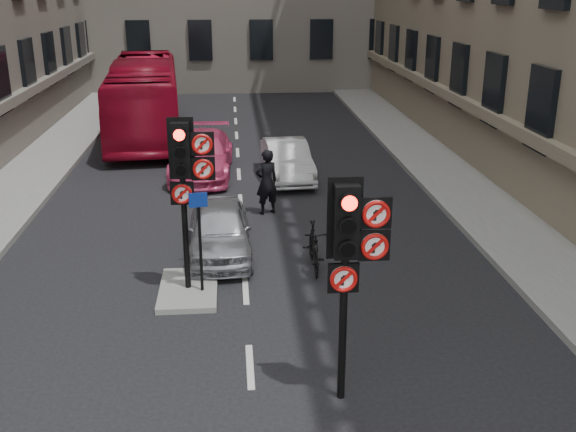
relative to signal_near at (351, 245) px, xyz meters
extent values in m
cube|color=gray|center=(-8.69, 11.01, -2.50)|extent=(3.00, 50.00, 0.16)
cube|color=gray|center=(5.71, 11.01, -2.50)|extent=(3.00, 50.00, 0.16)
cube|color=gray|center=(-2.69, 4.01, -2.52)|extent=(1.20, 2.00, 0.12)
cylinder|color=black|center=(-0.09, 0.01, -1.38)|extent=(0.12, 0.12, 2.40)
cube|color=black|center=(-0.09, 0.01, 0.37)|extent=(0.36, 0.28, 1.10)
cube|color=black|center=(-0.09, 0.14, 0.37)|extent=(0.52, 0.03, 1.25)
cylinder|color=#FF1407|center=(-0.09, -0.24, 0.72)|extent=(0.22, 0.01, 0.22)
cylinder|color=black|center=(-0.09, -0.24, 0.37)|extent=(0.22, 0.01, 0.22)
cylinder|color=black|center=(-0.09, -0.24, 0.02)|extent=(0.22, 0.01, 0.22)
cube|color=black|center=(0.33, -0.01, 0.49)|extent=(0.47, 0.05, 0.47)
cylinder|color=white|center=(0.33, -0.05, 0.49)|extent=(0.41, 0.02, 0.41)
torus|color=#BF0C0A|center=(0.33, -0.07, 0.49)|extent=(0.41, 0.06, 0.41)
cube|color=#BF0C0A|center=(0.33, -0.07, 0.49)|extent=(0.25, 0.01, 0.25)
cube|color=black|center=(0.33, -0.01, -0.01)|extent=(0.47, 0.05, 0.47)
cylinder|color=white|center=(0.33, -0.05, -0.01)|extent=(0.41, 0.02, 0.41)
torus|color=#BF0C0A|center=(0.33, -0.07, -0.01)|extent=(0.41, 0.06, 0.41)
cube|color=#BF0C0A|center=(0.33, -0.07, -0.01)|extent=(0.25, 0.01, 0.25)
cube|color=black|center=(-0.11, -0.01, -0.51)|extent=(0.47, 0.05, 0.47)
cylinder|color=white|center=(-0.11, -0.05, -0.51)|extent=(0.41, 0.02, 0.41)
torus|color=#BF0C0A|center=(-0.11, -0.07, -0.51)|extent=(0.41, 0.06, 0.41)
cube|color=#BF0C0A|center=(-0.11, -0.07, -0.51)|extent=(0.25, 0.01, 0.25)
cylinder|color=black|center=(-2.69, 4.01, -1.26)|extent=(0.12, 0.12, 2.40)
cube|color=black|center=(-2.69, 4.01, 0.49)|extent=(0.36, 0.28, 1.10)
cube|color=black|center=(-2.69, 4.14, 0.49)|extent=(0.52, 0.03, 1.25)
cylinder|color=#FF1407|center=(-2.69, 3.76, 0.84)|extent=(0.22, 0.02, 0.22)
cylinder|color=black|center=(-2.69, 3.76, 0.49)|extent=(0.22, 0.02, 0.22)
cylinder|color=black|center=(-2.69, 3.76, 0.14)|extent=(0.22, 0.02, 0.22)
cube|color=black|center=(-2.27, 3.99, 0.61)|extent=(0.47, 0.05, 0.47)
cylinder|color=white|center=(-2.27, 3.95, 0.61)|extent=(0.41, 0.02, 0.41)
torus|color=#BF0C0A|center=(-2.27, 3.93, 0.61)|extent=(0.41, 0.06, 0.41)
cube|color=#BF0C0A|center=(-2.27, 3.93, 0.61)|extent=(0.25, 0.02, 0.25)
cube|color=black|center=(-2.27, 3.99, 0.11)|extent=(0.47, 0.05, 0.47)
cylinder|color=white|center=(-2.27, 3.95, 0.11)|extent=(0.41, 0.02, 0.41)
torus|color=#BF0C0A|center=(-2.27, 3.93, 0.11)|extent=(0.41, 0.06, 0.41)
cube|color=#BF0C0A|center=(-2.27, 3.93, 0.11)|extent=(0.25, 0.02, 0.25)
cube|color=black|center=(-2.71, 3.99, -0.39)|extent=(0.47, 0.05, 0.47)
cylinder|color=white|center=(-2.71, 3.95, -0.39)|extent=(0.41, 0.02, 0.41)
torus|color=#BF0C0A|center=(-2.71, 3.93, -0.39)|extent=(0.41, 0.06, 0.41)
cube|color=#BF0C0A|center=(-2.71, 3.93, -0.39)|extent=(0.25, 0.02, 0.25)
imported|color=#989A9F|center=(-2.04, 6.04, -1.96)|extent=(1.54, 3.70, 1.25)
imported|color=silver|center=(0.09, 12.34, -1.95)|extent=(1.61, 3.92, 1.26)
imported|color=#D43E71|center=(-2.70, 13.05, -1.89)|extent=(2.15, 4.87, 1.39)
imported|color=maroon|center=(-5.26, 19.43, -1.02)|extent=(3.58, 11.42, 3.13)
imported|color=black|center=(0.09, 5.01, -2.06)|extent=(0.52, 1.73, 1.04)
imported|color=black|center=(-0.76, 8.91, -1.66)|extent=(0.79, 0.67, 1.84)
cylinder|color=black|center=(-2.39, 3.83, -1.42)|extent=(0.06, 0.06, 2.09)
cube|color=navy|center=(-2.39, 3.78, -0.47)|extent=(0.37, 0.10, 0.29)
camera|label=1|loc=(-1.68, -8.96, 3.65)|focal=42.00mm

